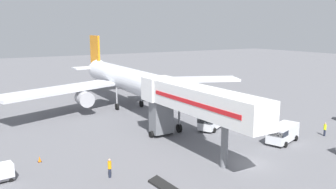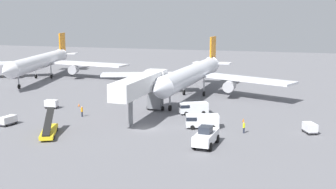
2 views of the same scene
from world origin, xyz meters
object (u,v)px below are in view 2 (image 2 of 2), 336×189
baggage_cart_mid_right (310,128)px  ground_crew_worker_midground (244,127)px  baggage_cart_near_left (51,104)px  jet_bridge (143,86)px  service_van_mid_center (201,120)px  belt_loader_truck (49,130)px  airplane_background (42,61)px  ground_crew_worker_foreground (82,111)px  service_van_outer_left (193,107)px  baggage_cart_far_left (8,120)px  safety_cone_alpha (243,120)px  airplane_at_gate (193,74)px  safety_cone_bravo (79,105)px  pushback_tug (206,137)px

baggage_cart_mid_right → ground_crew_worker_midground: size_ratio=1.65×
baggage_cart_near_left → baggage_cart_mid_right: (45.70, -3.50, -0.03)m
jet_bridge → service_van_mid_center: jet_bridge is taller
belt_loader_truck → ground_crew_worker_midground: bearing=20.2°
airplane_background → ground_crew_worker_foreground: bearing=-48.8°
airplane_background → service_van_outer_left: bearing=-30.3°
baggage_cart_mid_right → baggage_cart_far_left: bearing=-168.3°
baggage_cart_near_left → ground_crew_worker_midground: 37.02m
baggage_cart_mid_right → safety_cone_alpha: (-10.18, 3.75, -0.55)m
airplane_at_gate → airplane_background: size_ratio=0.96×
airplane_at_gate → safety_cone_bravo: 25.17m
baggage_cart_far_left → ground_crew_worker_foreground: bearing=46.7°
service_van_mid_center → ground_crew_worker_foreground: service_van_mid_center is taller
safety_cone_bravo → ground_crew_worker_midground: bearing=-16.2°
belt_loader_truck → baggage_cart_mid_right: belt_loader_truck is taller
belt_loader_truck → airplane_background: 59.09m
baggage_cart_far_left → jet_bridge: bearing=30.4°
pushback_tug → baggage_cart_far_left: (-32.11, 1.28, -0.47)m
service_van_outer_left → baggage_cart_mid_right: (19.49, -6.92, -0.32)m
baggage_cart_near_left → baggage_cart_mid_right: baggage_cart_near_left is taller
pushback_tug → baggage_cart_near_left: bearing=156.4°
airplane_at_gate → ground_crew_worker_midground: airplane_at_gate is taller
jet_bridge → service_van_mid_center: 12.13m
service_van_mid_center → baggage_cart_mid_right: service_van_mid_center is taller
belt_loader_truck → safety_cone_bravo: 20.10m
service_van_outer_left → service_van_mid_center: (3.61, -8.82, 0.04)m
baggage_cart_near_left → safety_cone_alpha: bearing=0.4°
airplane_at_gate → baggage_cart_near_left: 30.05m
airplane_at_gate → service_van_mid_center: bearing=-73.1°
safety_cone_bravo → baggage_cart_mid_right: bearing=-8.9°
service_van_mid_center → baggage_cart_near_left: service_van_mid_center is taller
belt_loader_truck → safety_cone_alpha: size_ratio=12.23×
baggage_cart_near_left → jet_bridge: bearing=-5.9°
safety_cone_alpha → airplane_background: bearing=151.3°
jet_bridge → baggage_cart_far_left: bearing=-149.6°
jet_bridge → belt_loader_truck: jet_bridge is taller
safety_cone_bravo → airplane_background: airplane_background is taller
pushback_tug → baggage_cart_far_left: bearing=177.7°
service_van_outer_left → baggage_cart_far_left: service_van_outer_left is taller
jet_bridge → belt_loader_truck: 17.51m
baggage_cart_near_left → airplane_background: size_ratio=0.05×
service_van_mid_center → safety_cone_bravo: service_van_mid_center is taller
belt_loader_truck → service_van_mid_center: 22.64m
jet_bridge → ground_crew_worker_midground: size_ratio=11.10×
service_van_mid_center → pushback_tug: bearing=-72.9°
belt_loader_truck → jet_bridge: bearing=57.2°
airplane_at_gate → service_van_mid_center: airplane_at_gate is taller
safety_cone_bravo → ground_crew_worker_foreground: bearing=-57.3°
pushback_tug → safety_cone_alpha: bearing=78.3°
service_van_mid_center → safety_cone_alpha: (5.70, 5.64, -0.91)m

